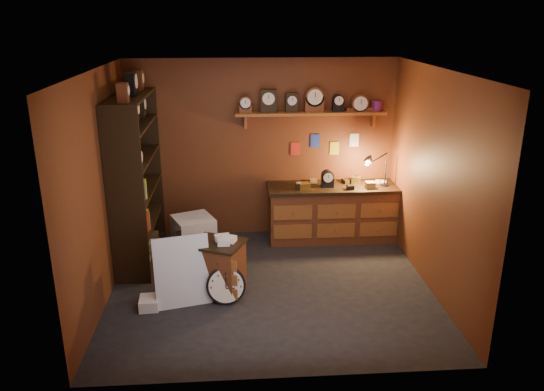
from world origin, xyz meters
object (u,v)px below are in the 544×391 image
Objects in this scene: workbench at (333,209)px; low_cabinet at (218,265)px; big_round_clock at (226,285)px; shelving_unit at (134,173)px.

low_cabinet is (-1.70, -1.58, -0.10)m from workbench.
low_cabinet is 1.62× the size of big_round_clock.
workbench is 4.21× the size of big_round_clock.
shelving_unit is 2.09m from big_round_clock.
low_cabinet is at bearing -137.23° from workbench.
big_round_clock is (0.09, -0.26, -0.14)m from low_cabinet.
big_round_clock is (-1.61, -1.83, -0.24)m from workbench.
low_cabinet is (1.14, -1.08, -0.88)m from shelving_unit.
shelving_unit is 5.45× the size of big_round_clock.
shelving_unit is 3.37× the size of low_cabinet.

